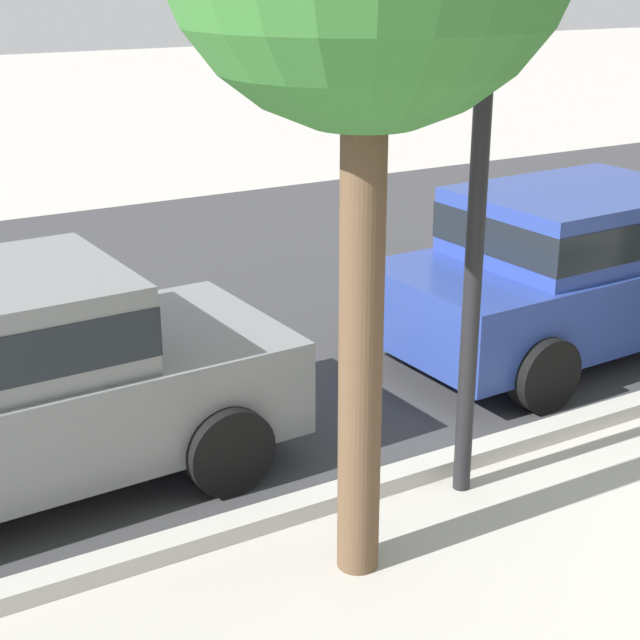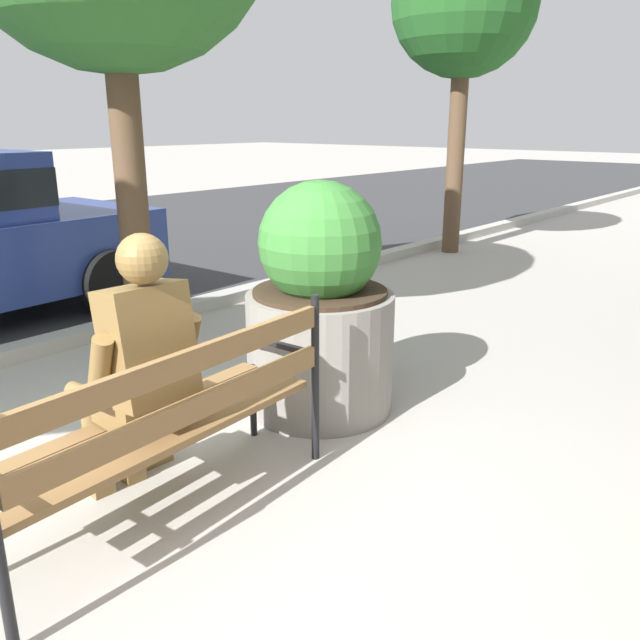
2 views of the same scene
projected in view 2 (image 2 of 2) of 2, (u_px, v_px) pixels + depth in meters
ground_plane at (172, 550)px, 2.88m from camera, size 80.00×80.00×0.00m
park_bench at (168, 416)px, 2.93m from camera, size 1.83×0.64×0.95m
bronze_statue_seated at (137, 379)px, 3.03m from camera, size 0.66×0.76×1.37m
concrete_planter at (320, 310)px, 4.14m from camera, size 0.94×0.94×1.48m
street_tree_far_corner at (464, 5)px, 8.49m from camera, size 1.92×1.92×4.26m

